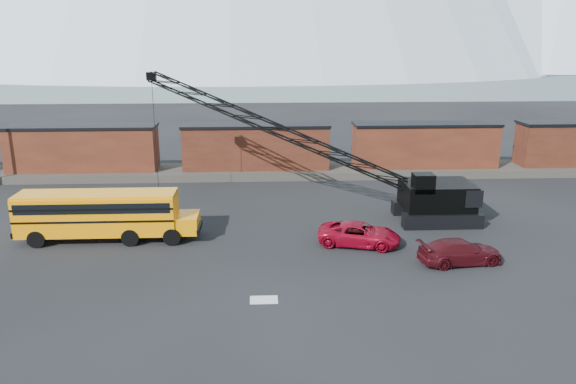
# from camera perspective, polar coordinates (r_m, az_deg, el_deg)

# --- Properties ---
(ground) EXTENTS (160.00, 160.00, 0.00)m
(ground) POSITION_cam_1_polar(r_m,az_deg,el_deg) (32.41, -3.41, -7.74)
(ground) COLOR black
(ground) RESTS_ON ground
(gravel_berm) EXTENTS (120.00, 5.00, 0.70)m
(gravel_berm) POSITION_cam_1_polar(r_m,az_deg,el_deg) (53.23, -3.21, 2.09)
(gravel_berm) COLOR #49433C
(gravel_berm) RESTS_ON ground
(boxcar_west_near) EXTENTS (13.70, 3.10, 4.17)m
(boxcar_west_near) POSITION_cam_1_polar(r_m,az_deg,el_deg) (55.22, -20.14, 4.21)
(boxcar_west_near) COLOR #401B12
(boxcar_west_near) RESTS_ON gravel_berm
(boxcar_mid) EXTENTS (13.70, 3.10, 4.17)m
(boxcar_mid) POSITION_cam_1_polar(r_m,az_deg,el_deg) (52.71, -3.25, 4.64)
(boxcar_mid) COLOR #532617
(boxcar_mid) RESTS_ON gravel_berm
(boxcar_east_near) EXTENTS (13.70, 3.10, 4.17)m
(boxcar_east_near) POSITION_cam_1_polar(r_m,az_deg,el_deg) (54.95, 13.73, 4.68)
(boxcar_east_near) COLOR #401B12
(boxcar_east_near) RESTS_ON gravel_berm
(snow_patch) EXTENTS (1.40, 0.90, 0.02)m
(snow_patch) POSITION_cam_1_polar(r_m,az_deg,el_deg) (28.78, -2.46, -10.89)
(snow_patch) COLOR silver
(snow_patch) RESTS_ON ground
(school_bus) EXTENTS (11.65, 2.65, 3.19)m
(school_bus) POSITION_cam_1_polar(r_m,az_deg,el_deg) (37.92, -18.23, -2.10)
(school_bus) COLOR orange
(school_bus) RESTS_ON ground
(red_pickup) EXTENTS (5.61, 3.63, 1.44)m
(red_pickup) POSITION_cam_1_polar(r_m,az_deg,el_deg) (35.81, 7.27, -4.27)
(red_pickup) COLOR maroon
(red_pickup) RESTS_ON ground
(maroon_suv) EXTENTS (5.17, 2.69, 1.43)m
(maroon_suv) POSITION_cam_1_polar(r_m,az_deg,el_deg) (34.28, 17.08, -5.81)
(maroon_suv) COLOR #3D0A10
(maroon_suv) RESTS_ON ground
(crawler_crane) EXTENTS (23.81, 8.03, 10.37)m
(crawler_crane) POSITION_cam_1_polar(r_m,az_deg,el_deg) (41.03, -0.52, 6.09)
(crawler_crane) COLOR black
(crawler_crane) RESTS_ON ground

